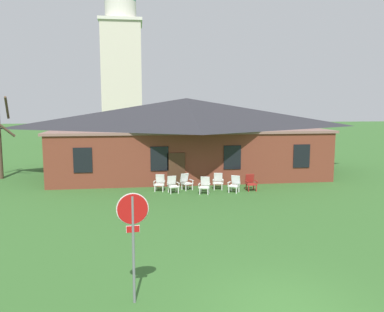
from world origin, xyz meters
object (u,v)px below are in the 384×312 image
(stop_sign, at_px, (133,225))
(lawn_chair_middle, at_px, (205,185))
(lawn_chair_by_porch, at_px, (160,182))
(lawn_chair_right_end, at_px, (218,181))
(lawn_chair_under_eave, at_px, (251,182))
(lawn_chair_left_end, at_px, (186,181))
(lawn_chair_far_side, at_px, (235,184))
(lawn_chair_near_door, at_px, (173,184))

(stop_sign, xyz_separation_m, lawn_chair_middle, (3.86, 11.90, -1.54))
(lawn_chair_by_porch, bearing_deg, lawn_chair_right_end, -0.14)
(lawn_chair_middle, height_order, lawn_chair_under_eave, same)
(stop_sign, relative_size, lawn_chair_left_end, 3.00)
(lawn_chair_by_porch, bearing_deg, stop_sign, -95.95)
(lawn_chair_left_end, xyz_separation_m, lawn_chair_far_side, (2.72, -1.06, 0.00))
(lawn_chair_middle, relative_size, lawn_chair_right_end, 1.00)
(lawn_chair_middle, relative_size, lawn_chair_far_side, 1.00)
(lawn_chair_by_porch, xyz_separation_m, lawn_chair_near_door, (0.71, -0.60, 0.00))
(lawn_chair_left_end, distance_m, lawn_chair_middle, 1.51)
(lawn_chair_right_end, bearing_deg, lawn_chair_far_side, -50.46)
(lawn_chair_right_end, bearing_deg, lawn_chair_middle, -132.71)
(lawn_chair_middle, bearing_deg, lawn_chair_left_end, 128.23)
(lawn_chair_right_end, bearing_deg, lawn_chair_near_door, -167.97)
(lawn_chair_by_porch, bearing_deg, lawn_chair_far_side, -12.59)
(lawn_chair_far_side, distance_m, lawn_chair_under_eave, 1.08)
(stop_sign, distance_m, lawn_chair_far_side, 13.38)
(stop_sign, bearing_deg, lawn_chair_middle, 72.03)
(lawn_chair_near_door, relative_size, lawn_chair_far_side, 1.00)
(stop_sign, height_order, lawn_chair_under_eave, stop_sign)
(lawn_chair_far_side, height_order, lawn_chair_under_eave, same)
(lawn_chair_by_porch, relative_size, lawn_chair_left_end, 1.00)
(lawn_chair_near_door, height_order, lawn_chair_under_eave, same)
(lawn_chair_far_side, bearing_deg, lawn_chair_middle, -175.80)
(lawn_chair_left_end, relative_size, lawn_chair_under_eave, 1.00)
(lawn_chair_middle, relative_size, lawn_chair_under_eave, 1.00)
(stop_sign, relative_size, lawn_chair_far_side, 3.00)
(lawn_chair_right_end, xyz_separation_m, lawn_chair_under_eave, (1.82, -0.64, 0.00))
(lawn_chair_by_porch, height_order, lawn_chair_left_end, same)
(lawn_chair_by_porch, bearing_deg, lawn_chair_middle, -23.48)
(lawn_chair_by_porch, relative_size, lawn_chair_far_side, 1.00)
(lawn_chair_by_porch, relative_size, lawn_chair_under_eave, 1.00)
(stop_sign, relative_size, lawn_chair_right_end, 3.00)
(lawn_chair_by_porch, height_order, lawn_chair_right_end, same)
(lawn_chair_right_end, relative_size, lawn_chair_far_side, 1.00)
(lawn_chair_middle, distance_m, lawn_chair_under_eave, 2.85)
(stop_sign, relative_size, lawn_chair_under_eave, 3.00)
(stop_sign, height_order, lawn_chair_by_porch, stop_sign)
(stop_sign, bearing_deg, lawn_chair_by_porch, 84.05)
(stop_sign, relative_size, lawn_chair_by_porch, 3.00)
(stop_sign, bearing_deg, lawn_chair_left_end, 77.41)
(lawn_chair_near_door, bearing_deg, lawn_chair_left_end, 39.24)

